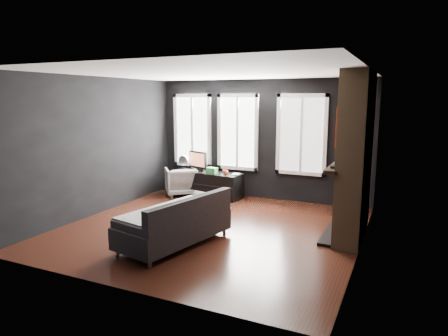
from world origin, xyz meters
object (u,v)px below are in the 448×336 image
at_px(monitor, 198,160).
at_px(book, 233,169).
at_px(sofa, 174,219).
at_px(armchair, 181,180).
at_px(media_console, 208,184).
at_px(mug, 225,172).
at_px(mantel_vase, 343,155).

height_order(monitor, book, monitor).
bearing_deg(sofa, monitor, 124.22).
height_order(armchair, monitor, monitor).
bearing_deg(book, media_console, 178.23).
bearing_deg(armchair, mug, 143.61).
distance_m(armchair, mug, 1.18).
bearing_deg(armchair, monitor, 173.83).
bearing_deg(mantel_vase, sofa, -138.72).
relative_size(monitor, book, 2.62).
xyz_separation_m(sofa, armchair, (-1.60, 2.87, -0.04)).
bearing_deg(media_console, mug, -4.55).
bearing_deg(media_console, monitor, 172.62).
distance_m(media_console, book, 0.76).
bearing_deg(mantel_vase, armchair, 166.83).
height_order(armchair, media_console, armchair).
bearing_deg(sofa, mantel_vase, 53.50).
height_order(media_console, mug, mug).
distance_m(sofa, media_console, 3.17).
relative_size(media_console, monitor, 2.87).
xyz_separation_m(sofa, media_console, (-0.95, 3.02, -0.11)).
height_order(media_console, monitor, monitor).
xyz_separation_m(armchair, book, (1.28, 0.13, 0.33)).
xyz_separation_m(media_console, mantel_vase, (3.20, -1.05, 1.02)).
relative_size(sofa, monitor, 3.20).
relative_size(armchair, mug, 5.73).
xyz_separation_m(sofa, monitor, (-1.25, 3.10, 0.44)).
distance_m(media_console, mug, 0.62).
bearing_deg(mug, book, 28.82).
bearing_deg(media_console, armchair, -160.42).
xyz_separation_m(sofa, mantel_vase, (2.25, 1.97, 0.91)).
bearing_deg(mug, monitor, 167.92).
bearing_deg(book, armchair, -174.21).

